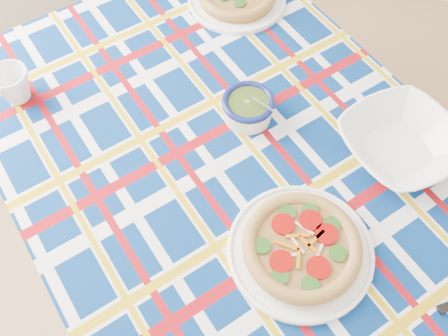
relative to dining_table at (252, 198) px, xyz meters
The scene contains 6 objects.
dining_table is the anchor object (origin of this frame).
tablecloth 0.03m from the dining_table, ahead, with size 1.67×1.06×0.11m, color navy, non-canonical shape.
main_focaccia_plate 0.23m from the dining_table, 28.19° to the right, with size 0.34×0.34×0.06m, color brown, non-canonical shape.
pesto_bowl 0.24m from the dining_table, 126.27° to the left, with size 0.14×0.14×0.08m, color #23360E, non-canonical shape.
serving_bowl 0.39m from the dining_table, 47.91° to the left, with size 0.28×0.28×0.07m, color white.
mug 0.69m from the dining_table, 169.98° to the right, with size 0.10×0.10×0.09m, color white.
Camera 1 is at (-0.15, -0.47, 1.82)m, focal length 40.00 mm.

